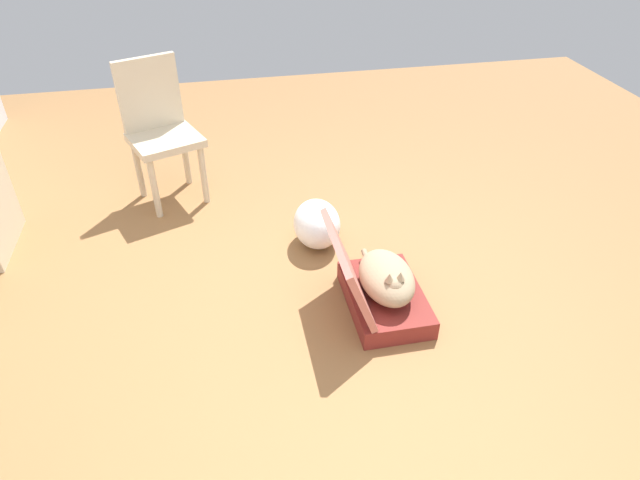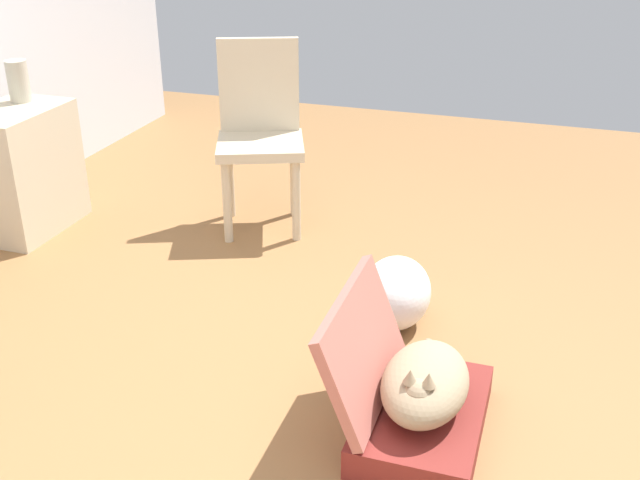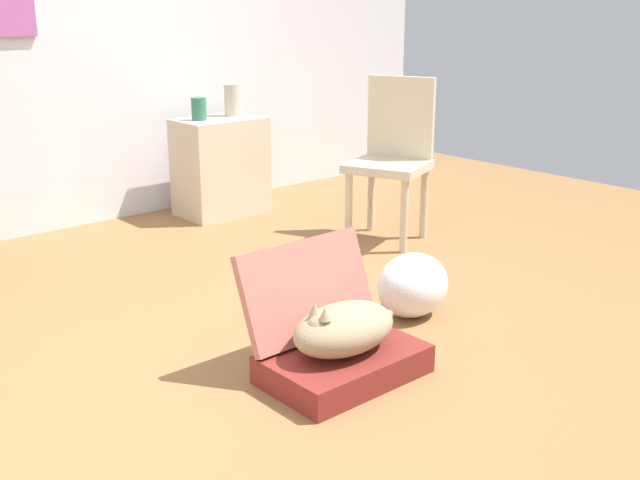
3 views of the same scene
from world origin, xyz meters
The scene contains 10 objects.
ground_plane centered at (0.00, 0.00, 0.00)m, with size 7.68×7.68×0.00m, color olive.
wall_back centered at (0.00, 2.26, 1.30)m, with size 6.40×0.15×2.60m.
suitcase_base centered at (0.07, -0.45, 0.06)m, with size 0.60×0.39×0.11m, color maroon.
suitcase_lid centered at (0.07, -0.24, 0.30)m, with size 0.60×0.39×0.04m, color #B26356.
cat centered at (0.06, -0.45, 0.20)m, with size 0.52×0.28×0.22m.
plastic_bag_white centered at (0.72, -0.21, 0.15)m, with size 0.36×0.29×0.29m, color white.
side_table centered at (1.07, 1.85, 0.32)m, with size 0.56×0.38×0.64m, color beige.
vase_tall centered at (0.93, 1.86, 0.72)m, with size 0.10×0.10×0.15m, color #2D7051.
vase_short centered at (1.21, 1.89, 0.75)m, with size 0.11×0.11×0.21m, color #B7AD99.
chair centered at (1.52, 0.70, 0.52)m, with size 0.54×0.55×0.96m.
Camera 3 is at (-1.75, -2.40, 1.37)m, focal length 43.31 mm.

